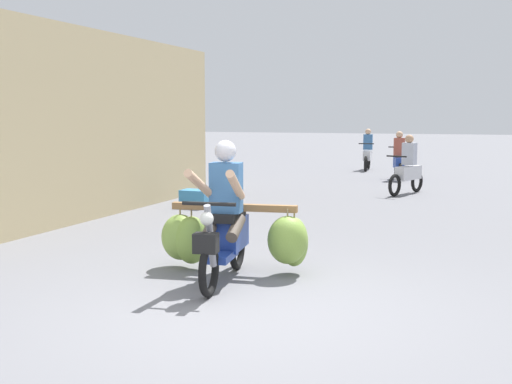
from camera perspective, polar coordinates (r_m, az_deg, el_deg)
The scene contains 7 objects.
ground_plane at distance 6.19m, azimuth -0.82°, elevation -10.53°, with size 120.00×120.00×0.00m, color slate.
motorbike_main_loaded at distance 7.40m, azimuth -2.44°, elevation -3.61°, with size 1.90×1.75×1.58m.
motorbike_distant_ahead_left at distance 15.45m, azimuth 13.42°, elevation 1.92°, with size 0.73×1.55×1.40m.
motorbike_distant_ahead_right at distance 18.78m, azimuth 12.63°, elevation 2.79°, with size 0.62×1.59×1.40m.
motorbike_distant_far_ahead at distance 21.98m, azimuth 9.94°, elevation 3.42°, with size 0.50×1.62×1.40m.
shopfront_building at distance 12.79m, azimuth -19.23°, elevation 5.72°, with size 3.05×9.14×3.36m.
produce_crate at distance 12.90m, azimuth -5.42°, elevation -0.60°, with size 0.56×0.40×0.36m, color teal.
Camera 1 is at (2.17, -5.49, 1.85)m, focal length 44.77 mm.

